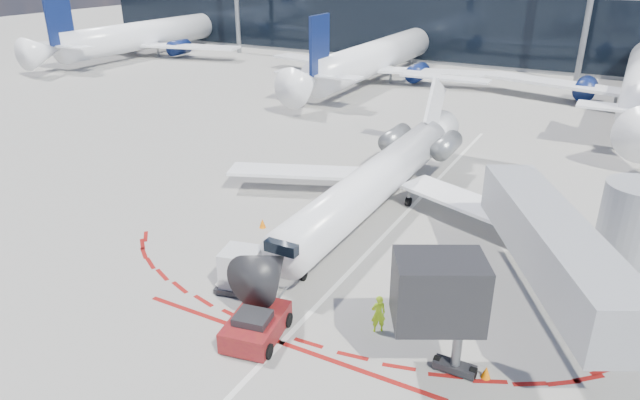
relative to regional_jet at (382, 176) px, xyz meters
The scene contains 12 objects.
ground 3.94m from the regional_jet, 59.55° to the right, with size 260.00×260.00×0.00m, color slate.
apron_centerline 2.87m from the regional_jet, 26.04° to the right, with size 0.25×40.00×0.01m, color silver.
apron_stop_bar 14.57m from the regional_jet, 83.42° to the right, with size 14.00×0.25×0.01m, color maroon.
jet_bridge 12.86m from the regional_jet, 26.96° to the right, with size 10.03×15.20×4.90m.
regional_jet is the anchor object (origin of this frame).
pushback_tug 14.57m from the regional_jet, 87.87° to the right, with size 2.64×5.17×1.32m.
ramp_worker 12.69m from the regional_jet, 67.63° to the right, with size 0.63×0.42×1.74m, color #AAE317.
uld_container 11.93m from the regional_jet, 100.54° to the right, with size 2.54×2.29×2.05m.
safety_cone_left 7.85m from the regional_jet, 131.06° to the right, with size 0.39×0.39×0.54m, color orange.
safety_cone_right 15.78m from the regional_jet, 52.49° to the right, with size 0.37×0.37×0.51m, color orange.
bg_airliner_0 66.14m from the regional_jet, 145.63° to the left, with size 37.04×39.22×11.98m, color white, non-canonical shape.
bg_airliner_1 39.51m from the regional_jet, 113.52° to the left, with size 35.31×37.39×11.42m, color white, non-canonical shape.
Camera 1 is at (10.48, -27.56, 14.74)m, focal length 32.00 mm.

